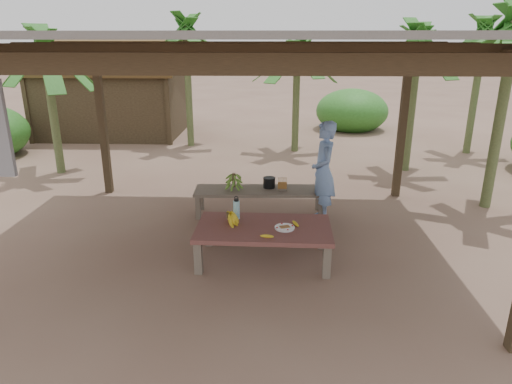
{
  "coord_description": "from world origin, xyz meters",
  "views": [
    {
      "loc": [
        0.42,
        -6.13,
        2.91
      ],
      "look_at": [
        0.19,
        0.05,
        0.8
      ],
      "focal_mm": 32.0,
      "sensor_mm": 36.0,
      "label": 1
    }
  ],
  "objects_px": {
    "bench": "(260,193)",
    "plate": "(285,228)",
    "ripe_banana_bunch": "(228,218)",
    "work_table": "(264,231)",
    "water_flask": "(236,209)",
    "cooking_pot": "(269,183)",
    "woman": "(323,172)"
  },
  "relations": [
    {
      "from": "bench",
      "to": "ripe_banana_bunch",
      "type": "height_order",
      "value": "ripe_banana_bunch"
    },
    {
      "from": "work_table",
      "to": "bench",
      "type": "bearing_deg",
      "value": 95.0
    },
    {
      "from": "ripe_banana_bunch",
      "to": "woman",
      "type": "relative_size",
      "value": 0.18
    },
    {
      "from": "work_table",
      "to": "plate",
      "type": "xyz_separation_m",
      "value": [
        0.28,
        -0.07,
        0.08
      ]
    },
    {
      "from": "cooking_pot",
      "to": "water_flask",
      "type": "bearing_deg",
      "value": -105.88
    },
    {
      "from": "work_table",
      "to": "cooking_pot",
      "type": "height_order",
      "value": "cooking_pot"
    },
    {
      "from": "work_table",
      "to": "ripe_banana_bunch",
      "type": "relative_size",
      "value": 6.09
    },
    {
      "from": "cooking_pot",
      "to": "woman",
      "type": "distance_m",
      "value": 0.98
    },
    {
      "from": "bench",
      "to": "plate",
      "type": "relative_size",
      "value": 8.36
    },
    {
      "from": "plate",
      "to": "bench",
      "type": "bearing_deg",
      "value": 102.16
    },
    {
      "from": "ripe_banana_bunch",
      "to": "plate",
      "type": "xyz_separation_m",
      "value": [
        0.77,
        -0.14,
        -0.07
      ]
    },
    {
      "from": "plate",
      "to": "ripe_banana_bunch",
      "type": "bearing_deg",
      "value": 169.73
    },
    {
      "from": "ripe_banana_bunch",
      "to": "plate",
      "type": "height_order",
      "value": "ripe_banana_bunch"
    },
    {
      "from": "ripe_banana_bunch",
      "to": "plate",
      "type": "relative_size",
      "value": 1.13
    },
    {
      "from": "plate",
      "to": "water_flask",
      "type": "bearing_deg",
      "value": 152.37
    },
    {
      "from": "plate",
      "to": "cooking_pot",
      "type": "distance_m",
      "value": 1.91
    },
    {
      "from": "plate",
      "to": "work_table",
      "type": "bearing_deg",
      "value": 165.22
    },
    {
      "from": "bench",
      "to": "work_table",
      "type": "bearing_deg",
      "value": -88.14
    },
    {
      "from": "work_table",
      "to": "cooking_pot",
      "type": "relative_size",
      "value": 9.0
    },
    {
      "from": "cooking_pot",
      "to": "woman",
      "type": "xyz_separation_m",
      "value": [
        0.88,
        -0.31,
        0.29
      ]
    },
    {
      "from": "work_table",
      "to": "ripe_banana_bunch",
      "type": "distance_m",
      "value": 0.52
    },
    {
      "from": "bench",
      "to": "plate",
      "type": "height_order",
      "value": "plate"
    },
    {
      "from": "water_flask",
      "to": "cooking_pot",
      "type": "xyz_separation_m",
      "value": [
        0.44,
        1.55,
        -0.1
      ]
    },
    {
      "from": "plate",
      "to": "cooking_pot",
      "type": "xyz_separation_m",
      "value": [
        -0.22,
        1.89,
        0.02
      ]
    },
    {
      "from": "work_table",
      "to": "woman",
      "type": "height_order",
      "value": "woman"
    },
    {
      "from": "work_table",
      "to": "water_flask",
      "type": "bearing_deg",
      "value": 146.03
    },
    {
      "from": "bench",
      "to": "cooking_pot",
      "type": "relative_size",
      "value": 10.93
    },
    {
      "from": "cooking_pot",
      "to": "woman",
      "type": "relative_size",
      "value": 0.12
    },
    {
      "from": "bench",
      "to": "ripe_banana_bunch",
      "type": "xyz_separation_m",
      "value": [
        -0.38,
        -1.65,
        0.2
      ]
    },
    {
      "from": "bench",
      "to": "water_flask",
      "type": "bearing_deg",
      "value": -102.66
    },
    {
      "from": "ripe_banana_bunch",
      "to": "bench",
      "type": "bearing_deg",
      "value": 76.94
    },
    {
      "from": "ripe_banana_bunch",
      "to": "water_flask",
      "type": "distance_m",
      "value": 0.24
    }
  ]
}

